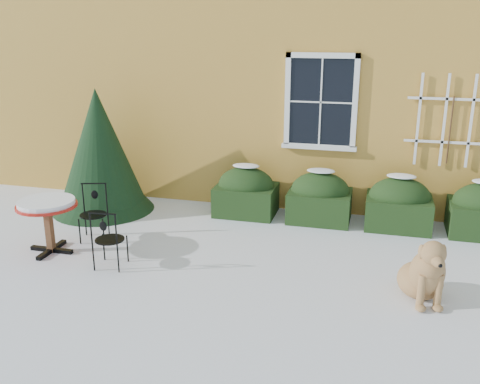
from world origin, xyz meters
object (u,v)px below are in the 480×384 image
(patio_chair_near, at_px, (109,239))
(bistro_table, at_px, (47,209))
(patio_chair_far, at_px, (94,212))
(dog, at_px, (425,274))
(evergreen_shrub, at_px, (101,163))

(patio_chair_near, bearing_deg, bistro_table, -18.65)
(patio_chair_far, distance_m, dog, 4.94)
(evergreen_shrub, relative_size, dog, 2.23)
(patio_chair_far, bearing_deg, evergreen_shrub, 96.75)
(patio_chair_near, relative_size, dog, 0.86)
(patio_chair_near, bearing_deg, patio_chair_far, -56.32)
(patio_chair_near, xyz_separation_m, dog, (4.14, 0.12, -0.07))
(bistro_table, xyz_separation_m, dog, (5.25, -0.14, -0.32))
(evergreen_shrub, distance_m, dog, 5.83)
(bistro_table, height_order, patio_chair_far, patio_chair_far)
(dog, bearing_deg, bistro_table, 163.81)
(evergreen_shrub, relative_size, bistro_table, 2.53)
(bistro_table, xyz_separation_m, patio_chair_far, (0.37, 0.64, -0.24))
(patio_chair_far, bearing_deg, dog, -25.37)
(evergreen_shrub, xyz_separation_m, patio_chair_far, (0.55, -1.29, -0.45))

